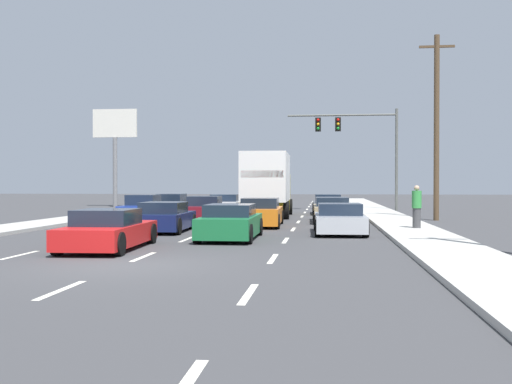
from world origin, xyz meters
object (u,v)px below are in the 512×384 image
car_black (172,204)px  car_tan (332,210)px  car_white (225,205)px  car_orange (261,213)px  car_blue (143,208)px  traffic_signal_mast (352,134)px  pedestrian_near_corner (417,207)px  car_red (108,231)px  box_truck (267,181)px  car_green (230,223)px  car_gray (327,205)px  roadside_billboard (115,138)px  car_maroon (205,209)px  utility_pole_mid (437,125)px  car_navy (165,218)px  car_silver (339,220)px

car_black → car_tan: 12.50m
car_white → car_orange: size_ratio=0.98×
car_blue → traffic_signal_mast: (11.60, 11.69, 4.83)m
pedestrian_near_corner → car_black: bearing=135.8°
pedestrian_near_corner → car_red: bearing=-142.0°
box_truck → car_green: (0.03, -13.91, -1.48)m
car_gray → pedestrian_near_corner: size_ratio=2.73×
car_white → roadside_billboard: bearing=137.1°
box_truck → car_maroon: bearing=-132.9°
utility_pole_mid → car_navy: bearing=-143.6°
car_blue → car_gray: 11.92m
car_maroon → car_black: bearing=117.7°
car_green → car_black: bearing=110.5°
car_tan → pedestrian_near_corner: 6.50m
traffic_signal_mast → utility_pole_mid: bearing=-70.8°
car_black → box_truck: 7.42m
car_gray → car_red: bearing=-106.8°
car_red → car_maroon: bearing=89.8°
car_green → car_tan: 10.46m
car_navy → car_gray: 16.30m
car_orange → roadside_billboard: bearing=124.0°
car_maroon → car_green: car_maroon is taller
car_orange → car_green: 6.46m
car_maroon → car_navy: bearing=-90.4°
box_truck → car_green: size_ratio=1.78×
car_navy → pedestrian_near_corner: 10.07m
car_black → car_silver: 17.80m
car_navy → car_orange: size_ratio=0.91×
car_maroon → pedestrian_near_corner: (9.91, -6.43, 0.42)m
car_navy → roadside_billboard: 27.26m
car_white → car_silver: (6.85, -14.72, -0.03)m
car_black → car_blue: size_ratio=1.05×
car_red → traffic_signal_mast: size_ratio=0.59×
car_gray → car_black: bearing=-176.7°
car_red → car_green: car_green is taller
car_black → car_navy: 14.79m
car_red → traffic_signal_mast: (8.17, 26.40, 4.89)m
car_white → box_truck: size_ratio=0.57×
car_orange → roadside_billboard: size_ratio=0.56×
car_navy → utility_pole_mid: (12.06, 8.88, 4.38)m
traffic_signal_mast → roadside_billboard: size_ratio=0.97×
car_maroon → car_orange: (3.39, -4.25, 0.02)m
car_white → box_truck: bearing=-49.3°
car_gray → utility_pole_mid: utility_pole_mid is taller
pedestrian_near_corner → car_silver: bearing=-153.8°
car_white → utility_pole_mid: size_ratio=0.46×
car_maroon → car_red: (-0.04, -14.22, -0.03)m
car_maroon → car_navy: car_maroon is taller
car_black → car_red: (3.41, -20.80, -0.05)m
car_blue → car_maroon: bearing=-8.1°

